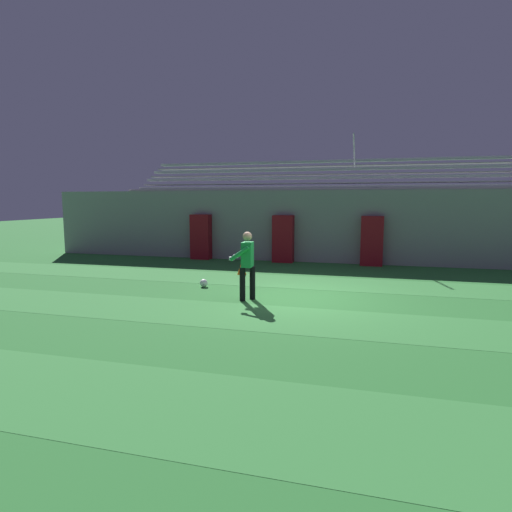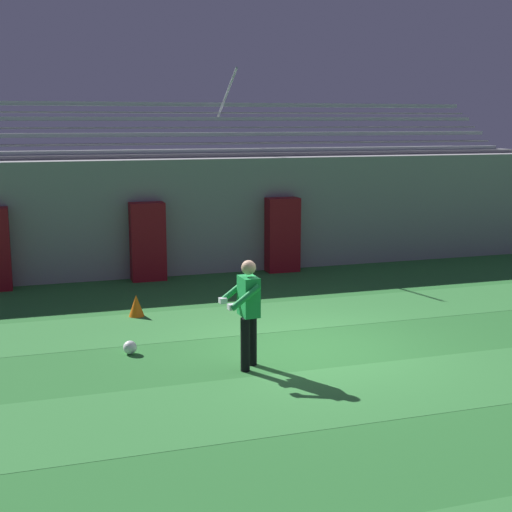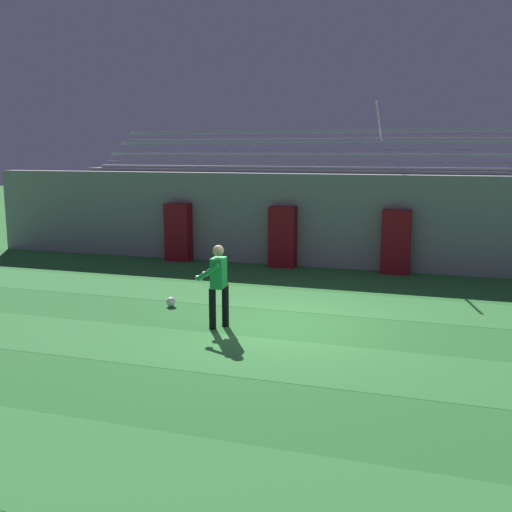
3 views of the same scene
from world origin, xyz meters
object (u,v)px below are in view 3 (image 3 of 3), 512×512
Objects in this scene: padding_pillar_gate_left at (283,237)px; goalkeeper at (218,281)px; soccer_ball at (171,302)px; traffic_cone at (224,279)px; padding_pillar_far_left at (178,232)px; padding_pillar_gate_right at (396,242)px.

goalkeeper is (0.46, -6.54, 0.04)m from padding_pillar_gate_left.
padding_pillar_gate_left reaches higher than soccer_ball.
traffic_cone is at bearing -103.32° from padding_pillar_gate_left.
padding_pillar_gate_left is 1.00× the size of padding_pillar_far_left.
traffic_cone is at bearing -142.76° from padding_pillar_gate_right.
goalkeeper is (-2.89, -6.54, 0.04)m from padding_pillar_gate_right.
padding_pillar_gate_right is at bearing 0.00° from padding_pillar_far_left.
soccer_ball is at bearing -100.82° from traffic_cone.
goalkeeper is 3.98× the size of traffic_cone.
padding_pillar_gate_right is at bearing 49.81° from soccer_ball.
padding_pillar_gate_right is at bearing 0.00° from padding_pillar_gate_left.
padding_pillar_far_left is at bearing 180.00° from padding_pillar_gate_right.
padding_pillar_gate_left is 1.00× the size of padding_pillar_gate_right.
goalkeeper reaches higher than traffic_cone.
padding_pillar_gate_right is at bearing 66.15° from goalkeeper.
padding_pillar_gate_left reaches higher than traffic_cone.
padding_pillar_gate_left is at bearing 76.68° from traffic_cone.
padding_pillar_far_left is at bearing 180.00° from padding_pillar_gate_left.
padding_pillar_far_left is 4.38× the size of traffic_cone.
padding_pillar_far_left is (-3.45, 0.00, 0.00)m from padding_pillar_gate_left.
padding_pillar_gate_left is at bearing 180.00° from padding_pillar_gate_right.
traffic_cone is at bearing -48.80° from padding_pillar_far_left.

